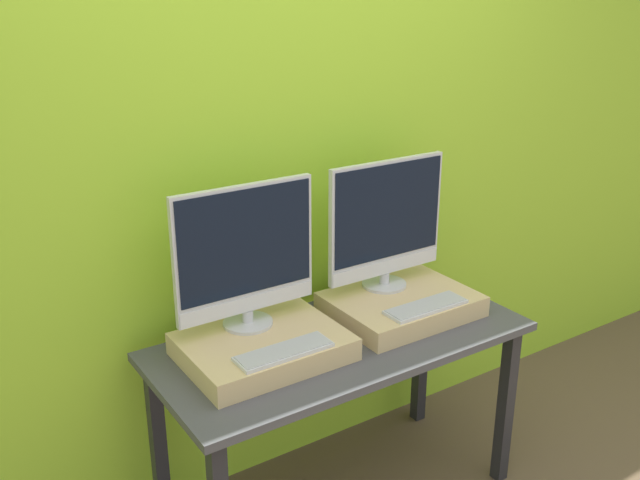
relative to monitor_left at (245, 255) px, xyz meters
name	(u,v)px	position (x,y,z in m)	size (l,w,h in m)	color
wall_back	(284,161)	(0.31, 0.25, 0.23)	(8.00, 0.04, 2.60)	#9ED12D
workbench	(341,359)	(0.31, -0.14, -0.44)	(1.38, 0.63, 0.72)	#47474C
wooden_riser_left	(263,347)	(0.00, -0.11, -0.31)	(0.54, 0.41, 0.08)	#D6B77F
monitor_left	(245,255)	(0.00, 0.00, 0.00)	(0.52, 0.18, 0.51)	silver
keyboard_left	(284,351)	(0.00, -0.25, -0.26)	(0.33, 0.11, 0.01)	silver
wooden_riser_right	(401,304)	(0.61, -0.11, -0.31)	(0.54, 0.41, 0.08)	#D6B77F
monitor_right	(386,223)	(0.61, 0.00, 0.00)	(0.52, 0.18, 0.51)	silver
keyboard_right	(426,307)	(0.61, -0.25, -0.26)	(0.33, 0.11, 0.01)	silver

